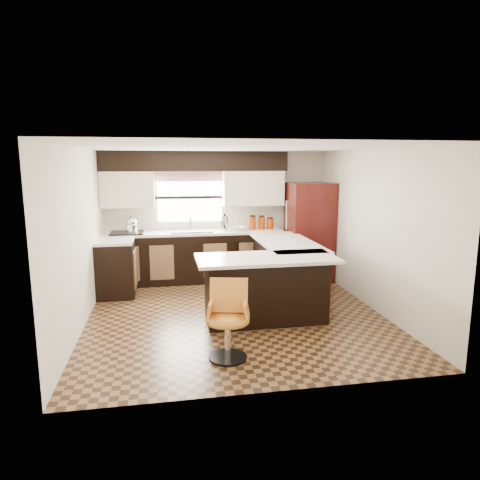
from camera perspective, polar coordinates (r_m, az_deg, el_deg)
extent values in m
plane|color=#49301A|center=(6.38, -0.65, -9.84)|extent=(4.40, 4.40, 0.00)
plane|color=silver|center=(5.99, -0.69, 12.24)|extent=(4.40, 4.40, 0.00)
plane|color=beige|center=(8.23, -3.19, 3.33)|extent=(4.40, 0.00, 4.40)
plane|color=beige|center=(3.97, 4.58, -4.30)|extent=(4.40, 0.00, 4.40)
plane|color=beige|center=(6.10, -20.53, 0.23)|extent=(0.00, 4.40, 4.40)
plane|color=beige|center=(6.74, 17.23, 1.33)|extent=(0.00, 4.40, 4.40)
cube|color=black|center=(8.02, -6.07, -2.34)|extent=(3.30, 0.60, 0.90)
cube|color=black|center=(7.42, -16.18, -3.74)|extent=(0.60, 0.70, 0.90)
cube|color=silver|center=(7.93, -6.14, 1.00)|extent=(3.30, 0.60, 0.04)
cube|color=silver|center=(7.32, -16.37, -0.15)|extent=(0.60, 0.70, 0.04)
cube|color=black|center=(7.96, -6.02, 10.41)|extent=(3.40, 0.35, 0.36)
cube|color=beige|center=(7.97, -14.78, 6.54)|extent=(0.94, 0.35, 0.64)
cube|color=beige|center=(8.12, 1.73, 6.93)|extent=(1.14, 0.35, 0.64)
cube|color=white|center=(8.13, -6.72, 5.67)|extent=(1.20, 0.02, 0.90)
cube|color=#D19B93|center=(8.07, -6.76, 8.41)|extent=(1.30, 0.06, 0.18)
cube|color=#B2B2B7|center=(7.90, -6.49, 1.23)|extent=(0.75, 0.45, 0.03)
cube|color=black|center=(7.88, 1.36, -2.66)|extent=(0.58, 0.03, 0.78)
cube|color=black|center=(7.92, -14.83, 0.95)|extent=(0.58, 0.50, 0.02)
cube|color=black|center=(7.02, 5.78, -4.16)|extent=(0.60, 1.95, 0.90)
cube|color=black|center=(5.98, 3.47, -6.69)|extent=(1.65, 0.60, 0.90)
cube|color=silver|center=(6.93, 6.25, -0.35)|extent=(0.84, 1.95, 0.04)
cube|color=silver|center=(5.77, 3.54, -2.47)|extent=(1.89, 0.84, 0.04)
cube|color=#360B09|center=(8.13, 9.20, 1.10)|extent=(0.78, 0.75, 1.83)
cylinder|color=silver|center=(7.96, -2.12, 2.27)|extent=(0.15, 0.15, 0.28)
imported|color=white|center=(8.02, -0.20, 1.56)|extent=(0.34, 0.34, 0.07)
cylinder|color=#872B04|center=(8.08, 1.64, 2.26)|extent=(0.13, 0.13, 0.24)
cylinder|color=#872B04|center=(8.12, 2.90, 2.26)|extent=(0.12, 0.12, 0.24)
cylinder|color=#872B04|center=(8.16, 4.01, 2.15)|extent=(0.12, 0.12, 0.20)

